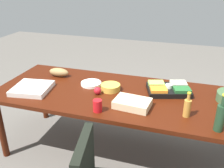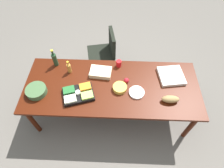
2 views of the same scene
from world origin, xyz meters
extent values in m
plane|color=#615C56|center=(0.00, 0.00, 0.00)|extent=(10.00, 10.00, 0.00)
cube|color=#3F1407|center=(0.00, 0.00, 0.73)|extent=(2.56, 1.01, 0.04)
cylinder|color=#3F1407|center=(-1.19, -0.41, 0.35)|extent=(0.07, 0.07, 0.71)
cylinder|color=#3F1407|center=(-1.19, 0.41, 0.35)|extent=(0.07, 0.07, 0.71)
cube|color=black|center=(0.04, -1.00, 0.68)|extent=(0.14, 0.44, 0.43)
cube|color=silver|center=(-0.88, -0.20, 0.77)|extent=(0.41, 0.41, 0.05)
cylinder|color=#BE8435|center=(0.65, -0.24, 0.82)|extent=(0.07, 0.07, 0.15)
cylinder|color=#BE8435|center=(0.65, -0.24, 0.93)|extent=(0.03, 0.03, 0.06)
cylinder|color=gold|center=(0.65, -0.24, 0.97)|extent=(0.03, 0.03, 0.01)
sphere|color=#B21822|center=(-0.21, -0.08, 0.78)|extent=(0.09, 0.09, 0.08)
ellipsoid|color=olive|center=(-0.81, 0.23, 0.80)|extent=(0.24, 0.11, 0.10)
cylinder|color=gold|center=(-0.12, 0.05, 0.78)|extent=(0.24, 0.24, 0.06)
cube|color=black|center=(0.46, 0.18, 0.77)|extent=(0.49, 0.41, 0.05)
cube|color=orange|center=(0.37, 0.07, 0.81)|extent=(0.19, 0.16, 0.03)
cube|color=#25612D|center=(0.59, 0.14, 0.81)|extent=(0.19, 0.16, 0.03)
cube|color=#A3CE57|center=(0.33, 0.22, 0.81)|extent=(0.19, 0.16, 0.03)
cube|color=beige|center=(0.55, 0.28, 0.81)|extent=(0.19, 0.16, 0.03)
cylinder|color=white|center=(0.46, 0.18, 0.81)|extent=(0.09, 0.09, 0.04)
cylinder|color=white|center=(-0.36, 0.11, 0.76)|extent=(0.27, 0.27, 0.03)
cube|color=beige|center=(0.18, -0.22, 0.78)|extent=(0.34, 0.25, 0.07)
cylinder|color=#203C25|center=(0.90, -0.38, 0.85)|extent=(0.08, 0.08, 0.22)
cylinder|color=#203C25|center=(0.90, -0.38, 1.00)|extent=(0.03, 0.03, 0.08)
cylinder|color=red|center=(-0.09, -0.39, 0.80)|extent=(0.10, 0.10, 0.11)
camera|label=1|loc=(0.59, -2.16, 1.87)|focal=39.71mm
camera|label=2|loc=(-0.06, 1.56, 2.95)|focal=29.66mm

